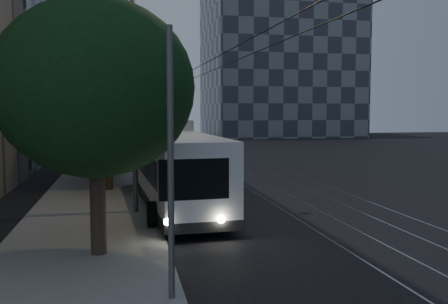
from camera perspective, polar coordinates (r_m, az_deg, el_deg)
name	(u,v)px	position (r m, az deg, el deg)	size (l,w,h in m)	color
ground	(271,207)	(21.92, 5.35, -6.24)	(120.00, 120.00, 0.00)	black
sidewalk	(107,161)	(40.79, -13.26, -1.03)	(5.00, 90.00, 0.15)	gray
tram_rails	(229,159)	(41.72, 0.60, -0.86)	(4.52, 90.00, 0.02)	#92929A
overhead_wires	(138,118)	(40.59, -9.79, 3.80)	(2.23, 90.00, 6.00)	black
building_distant_right	(279,59)	(79.75, 6.26, 10.54)	(22.00, 18.00, 24.00)	#363A45
trolleybus	(174,168)	(21.76, -5.74, -1.78)	(3.26, 12.45, 5.63)	silver
pickup_silver	(180,165)	(31.56, -5.01, -1.50)	(2.34, 5.07, 1.41)	silver
car_white_a	(167,159)	(35.84, -6.58, -0.85)	(1.49, 3.71, 1.26)	silver
car_white_b	(146,150)	(42.79, -8.92, 0.25)	(2.15, 5.30, 1.54)	white
car_white_c	(150,147)	(46.46, -8.51, 0.59)	(1.56, 4.47, 1.47)	silver
car_white_d	(141,143)	(53.13, -9.46, 1.02)	(1.51, 3.75, 1.28)	silver
tree_0	(95,88)	(14.35, -14.50, 7.07)	(5.54, 5.54, 7.33)	#30201A
tree_1	(107,109)	(25.85, -13.22, 4.85)	(4.13, 4.13, 6.14)	#30201A
tree_2	(109,104)	(30.55, -13.00, 5.32)	(5.00, 5.00, 6.77)	#30201A
tree_3	(117,99)	(37.25, -12.15, 5.92)	(5.50, 5.50, 7.42)	#30201A
tree_4	(119,109)	(46.21, -11.93, 4.78)	(5.01, 5.01, 6.44)	#30201A
tree_5	(115,104)	(56.94, -12.40, 5.36)	(4.87, 4.87, 6.95)	#30201A
streetlamp_near	(145,44)	(20.14, -9.07, 12.14)	(2.72, 0.44, 11.41)	#565658
streetlamp_far	(141,94)	(39.31, -9.51, 6.60)	(2.18, 0.44, 8.88)	#565658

